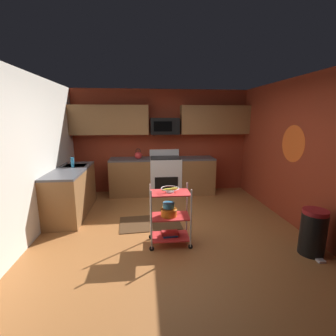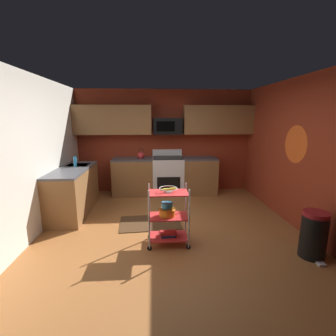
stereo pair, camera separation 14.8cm
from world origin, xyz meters
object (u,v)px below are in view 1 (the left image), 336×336
object	(u,v)px
rolling_cart	(170,216)
kettle	(138,155)
book_stack	(170,234)
fruit_bowl	(170,189)
mixing_bowl_large	(169,212)
mixing_bowl_small	(169,205)
trash_can	(313,232)
microwave	(165,126)
dish_soap_bottle	(72,162)
oven_range	(165,175)

from	to	relation	value
rolling_cart	kettle	bearing A→B (deg)	101.63
kettle	book_stack	bearing A→B (deg)	-78.37
fruit_bowl	kettle	distance (m)	2.56
mixing_bowl_large	book_stack	xyz separation A→B (m)	(0.02, 0.00, -0.35)
rolling_cart	fruit_bowl	xyz separation A→B (m)	(0.00, 0.00, 0.42)
mixing_bowl_small	fruit_bowl	bearing A→B (deg)	-60.35
kettle	mixing_bowl_small	bearing A→B (deg)	-78.63
mixing_bowl_small	trash_can	world-z (taller)	trash_can
mixing_bowl_large	kettle	bearing A→B (deg)	101.25
mixing_bowl_small	kettle	world-z (taller)	kettle
microwave	dish_soap_bottle	xyz separation A→B (m)	(-1.96, -1.05, -0.68)
book_stack	dish_soap_bottle	bearing A→B (deg)	139.27
fruit_bowl	dish_soap_bottle	bearing A→B (deg)	139.27
rolling_cart	trash_can	world-z (taller)	rolling_cart
oven_range	book_stack	distance (m)	2.53
book_stack	trash_can	xyz separation A→B (m)	(1.97, -0.47, 0.16)
dish_soap_bottle	trash_can	distance (m)	4.36
microwave	kettle	distance (m)	0.97
rolling_cart	microwave	bearing A→B (deg)	86.77
oven_range	microwave	size ratio (longest dim) A/B	1.57
oven_range	mixing_bowl_small	distance (m)	2.49
microwave	book_stack	size ratio (longest dim) A/B	2.67
microwave	mixing_bowl_small	size ratio (longest dim) A/B	3.85
fruit_bowl	book_stack	bearing A→B (deg)	-104.04
book_stack	dish_soap_bottle	size ratio (longest dim) A/B	1.31
oven_range	trash_can	distance (m)	3.50
mixing_bowl_large	kettle	size ratio (longest dim) A/B	0.95
book_stack	oven_range	bearing A→B (deg)	86.63
rolling_cart	mixing_bowl_large	size ratio (longest dim) A/B	3.63
book_stack	rolling_cart	bearing A→B (deg)	-90.00
microwave	mixing_bowl_small	xyz separation A→B (m)	(-0.17, -2.58, -1.08)
mixing_bowl_small	mixing_bowl_large	bearing A→B (deg)	-87.77
book_stack	kettle	xyz separation A→B (m)	(-0.52, 2.50, 0.83)
oven_range	fruit_bowl	distance (m)	2.54
mixing_bowl_small	dish_soap_bottle	distance (m)	2.40
mixing_bowl_large	dish_soap_bottle	xyz separation A→B (m)	(-1.80, 1.56, 0.50)
dish_soap_bottle	oven_range	bearing A→B (deg)	25.66
rolling_cart	book_stack	distance (m)	0.29
mixing_bowl_small	microwave	bearing A→B (deg)	86.32
kettle	dish_soap_bottle	xyz separation A→B (m)	(-1.30, -0.94, 0.02)
kettle	trash_can	xyz separation A→B (m)	(2.49, -2.97, -0.67)
book_stack	mixing_bowl_small	bearing A→B (deg)	119.65
oven_range	fruit_bowl	xyz separation A→B (m)	(-0.15, -2.51, 0.40)
dish_soap_bottle	trash_can	bearing A→B (deg)	-28.19
oven_range	rolling_cart	distance (m)	2.51
kettle	dish_soap_bottle	distance (m)	1.61
microwave	book_stack	distance (m)	3.03
microwave	book_stack	xyz separation A→B (m)	(-0.15, -2.61, -1.53)
fruit_bowl	mixing_bowl_large	distance (m)	0.36
dish_soap_bottle	microwave	bearing A→B (deg)	28.09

